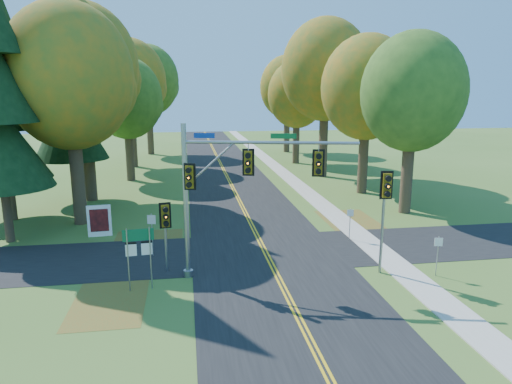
{
  "coord_description": "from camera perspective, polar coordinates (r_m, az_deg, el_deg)",
  "views": [
    {
      "loc": [
        -4.11,
        -21.46,
        8.61
      ],
      "look_at": [
        -0.37,
        2.8,
        3.2
      ],
      "focal_mm": 32.0,
      "sensor_mm": 36.0,
      "label": 1
    }
  ],
  "objects": [
    {
      "name": "route_sign_cluster",
      "position": [
        20.64,
        -14.44,
        -6.59
      ],
      "size": [
        1.34,
        0.2,
        2.87
      ],
      "rotation": [
        0.0,
        0.0,
        0.11
      ],
      "color": "gray",
      "rests_on": "ground"
    },
    {
      "name": "tree_w_e",
      "position": [
        65.74,
        -13.32,
        13.38
      ],
      "size": [
        8.4,
        8.4,
        14.97
      ],
      "color": "#38281C",
      "rests_on": "ground"
    },
    {
      "name": "tree_w_a",
      "position": [
        31.64,
        -22.17,
        13.13
      ],
      "size": [
        8.0,
        8.0,
        14.15
      ],
      "color": "#38281C",
      "rests_on": "ground"
    },
    {
      "name": "tree_e_b",
      "position": [
        39.99,
        13.73,
        12.5
      ],
      "size": [
        7.6,
        7.6,
        13.33
      ],
      "color": "#38281C",
      "rests_on": "ground"
    },
    {
      "name": "centerline_right",
      "position": [
        23.5,
        2.21,
        -9.01
      ],
      "size": [
        0.1,
        160.0,
        0.01
      ],
      "primitive_type": "cube",
      "color": "gold",
      "rests_on": "road_main"
    },
    {
      "name": "ground",
      "position": [
        23.49,
        1.96,
        -9.08
      ],
      "size": [
        160.0,
        160.0,
        0.0
      ],
      "primitive_type": "plane",
      "color": "#3C5D21",
      "rests_on": "ground"
    },
    {
      "name": "tree_w_d",
      "position": [
        54.99,
        -15.45,
        13.21
      ],
      "size": [
        8.2,
        8.2,
        14.56
      ],
      "color": "#38281C",
      "rests_on": "ground"
    },
    {
      "name": "tree_e_c",
      "position": [
        47.31,
        8.74,
        14.78
      ],
      "size": [
        8.8,
        8.8,
        15.79
      ],
      "color": "#38281C",
      "rests_on": "ground"
    },
    {
      "name": "leaf_patch_w_far",
      "position": [
        20.65,
        -17.82,
        -12.83
      ],
      "size": [
        3.0,
        5.0,
        0.0
      ],
      "primitive_type": "cube",
      "color": "brown",
      "rests_on": "ground"
    },
    {
      "name": "reg_sign_e_north",
      "position": [
        27.36,
        11.68,
        -3.28
      ],
      "size": [
        0.37,
        0.11,
        1.94
      ],
      "rotation": [
        0.0,
        0.0,
        -0.22
      ],
      "color": "gray",
      "rests_on": "ground"
    },
    {
      "name": "tree_e_e",
      "position": [
        66.66,
        3.98,
        12.9
      ],
      "size": [
        7.8,
        7.8,
        13.74
      ],
      "color": "#38281C",
      "rests_on": "ground"
    },
    {
      "name": "road_main",
      "position": [
        23.48,
        1.96,
        -9.06
      ],
      "size": [
        8.0,
        160.0,
        0.02
      ],
      "primitive_type": "cube",
      "color": "black",
      "rests_on": "ground"
    },
    {
      "name": "road_cross",
      "position": [
        25.32,
        1.12,
        -7.43
      ],
      "size": [
        60.0,
        6.0,
        0.02
      ],
      "primitive_type": "cube",
      "color": "black",
      "rests_on": "ground"
    },
    {
      "name": "centerline_left",
      "position": [
        23.46,
        1.72,
        -9.04
      ],
      "size": [
        0.1,
        160.0,
        0.01
      ],
      "primitive_type": "cube",
      "color": "gold",
      "rests_on": "road_main"
    },
    {
      "name": "traffic_mast",
      "position": [
        20.62,
        -3.54,
        1.36
      ],
      "size": [
        7.81,
        2.03,
        7.25
      ],
      "rotation": [
        0.0,
        0.0,
        -0.23
      ],
      "color": "gray",
      "rests_on": "ground"
    },
    {
      "name": "tree_w_c",
      "position": [
        46.26,
        -15.8,
        11.15
      ],
      "size": [
        6.8,
        6.8,
        11.91
      ],
      "color": "#38281C",
      "rests_on": "ground"
    },
    {
      "name": "leaf_patch_w_near",
      "position": [
        26.98,
        -13.46,
        -6.52
      ],
      "size": [
        4.0,
        6.0,
        0.0
      ],
      "primitive_type": "cube",
      "color": "brown",
      "rests_on": "ground"
    },
    {
      "name": "info_kiosk",
      "position": [
        29.25,
        -18.99,
        -3.43
      ],
      "size": [
        1.4,
        0.33,
        1.93
      ],
      "rotation": [
        0.0,
        0.0,
        0.1
      ],
      "color": "white",
      "rests_on": "ground"
    },
    {
      "name": "east_signal_pole",
      "position": [
        22.0,
        15.88,
        -0.57
      ],
      "size": [
        0.58,
        0.68,
        5.06
      ],
      "rotation": [
        0.0,
        0.0,
        -0.17
      ],
      "color": "gray",
      "rests_on": "ground"
    },
    {
      "name": "sidewalk_east",
      "position": [
        25.31,
        16.03,
        -7.89
      ],
      "size": [
        1.6,
        160.0,
        0.06
      ],
      "primitive_type": "cube",
      "color": "#9E998E",
      "rests_on": "ground"
    },
    {
      "name": "ped_signal_pole",
      "position": [
        22.1,
        -11.26,
        -3.55
      ],
      "size": [
        0.55,
        0.64,
        3.52
      ],
      "rotation": [
        0.0,
        0.0,
        0.16
      ],
      "color": "gray",
      "rests_on": "ground"
    },
    {
      "name": "pine_b",
      "position": [
        34.57,
        -29.37,
        10.12
      ],
      "size": [
        5.6,
        5.6,
        17.31
      ],
      "color": "#38281C",
      "rests_on": "ground"
    },
    {
      "name": "reg_sign_e_south",
      "position": [
        23.32,
        21.79,
        -6.64
      ],
      "size": [
        0.37,
        0.11,
        1.97
      ],
      "rotation": [
        0.0,
        0.0,
        -0.22
      ],
      "color": "gray",
      "rests_on": "ground"
    },
    {
      "name": "tree_w_b",
      "position": [
        38.55,
        -20.8,
        14.26
      ],
      "size": [
        8.6,
        8.6,
        15.38
      ],
      "color": "#38281C",
      "rests_on": "ground"
    },
    {
      "name": "leaf_patch_e",
      "position": [
        30.78,
        12.42,
        -4.1
      ],
      "size": [
        3.5,
        8.0,
        0.0
      ],
      "primitive_type": "cube",
      "color": "brown",
      "rests_on": "ground"
    },
    {
      "name": "tree_e_d",
      "position": [
        55.96,
        5.19,
        12.0
      ],
      "size": [
        7.0,
        7.0,
        12.32
      ],
      "color": "#38281C",
      "rests_on": "ground"
    },
    {
      "name": "pine_c",
      "position": [
        38.52,
        -22.72,
        13.11
      ],
      "size": [
        5.6,
        5.6,
        20.56
      ],
      "color": "#38281C",
      "rests_on": "ground"
    },
    {
      "name": "tree_e_a",
      "position": [
        34.06,
        19.05,
        11.64
      ],
      "size": [
        7.2,
        7.2,
        12.73
      ],
      "color": "#38281C",
      "rests_on": "ground"
    },
    {
      "name": "reg_sign_w",
      "position": [
        24.8,
        -12.89,
        -4.3
      ],
      "size": [
        0.44,
        0.15,
        2.34
      ],
      "rotation": [
        0.0,
        0.0,
        -0.26
      ],
      "color": "gray",
      "rests_on": "ground"
    }
  ]
}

